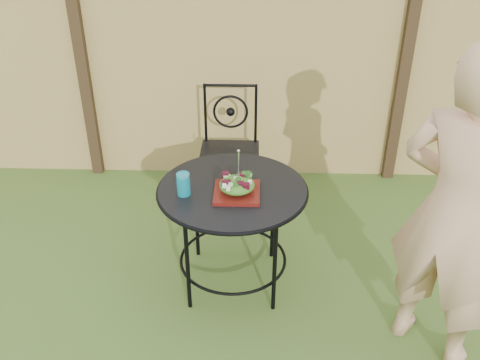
{
  "coord_description": "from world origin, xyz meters",
  "views": [
    {
      "loc": [
        0.12,
        -2.02,
        2.42
      ],
      "look_at": [
        0.03,
        0.77,
        0.75
      ],
      "focal_mm": 40.0,
      "sensor_mm": 36.0,
      "label": 1
    }
  ],
  "objects_px": {
    "patio_table": "(233,207)",
    "diner": "(456,215)",
    "salad_plate": "(237,192)",
    "patio_chair": "(230,145)"
  },
  "relations": [
    {
      "from": "salad_plate",
      "to": "patio_chair",
      "type": "bearing_deg",
      "value": 95.14
    },
    {
      "from": "diner",
      "to": "salad_plate",
      "type": "bearing_deg",
      "value": 19.99
    },
    {
      "from": "patio_chair",
      "to": "diner",
      "type": "distance_m",
      "value": 1.97
    },
    {
      "from": "patio_chair",
      "to": "salad_plate",
      "type": "bearing_deg",
      "value": -84.86
    },
    {
      "from": "patio_chair",
      "to": "salad_plate",
      "type": "height_order",
      "value": "patio_chair"
    },
    {
      "from": "patio_table",
      "to": "patio_chair",
      "type": "height_order",
      "value": "patio_chair"
    },
    {
      "from": "patio_table",
      "to": "diner",
      "type": "bearing_deg",
      "value": -24.17
    },
    {
      "from": "diner",
      "to": "patio_table",
      "type": "bearing_deg",
      "value": 17.5
    },
    {
      "from": "patio_table",
      "to": "diner",
      "type": "height_order",
      "value": "diner"
    },
    {
      "from": "patio_table",
      "to": "diner",
      "type": "distance_m",
      "value": 1.29
    }
  ]
}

